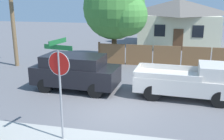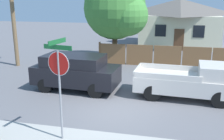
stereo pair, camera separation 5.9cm
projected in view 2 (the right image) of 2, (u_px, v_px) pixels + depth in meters
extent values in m
plane|color=slate|center=(113.00, 110.00, 11.45)|extent=(80.00, 80.00, 0.00)
cube|color=brown|center=(113.00, 54.00, 19.28)|extent=(1.90, 0.06, 1.50)
cube|color=brown|center=(139.00, 55.00, 18.87)|extent=(1.90, 0.06, 1.50)
cube|color=brown|center=(167.00, 56.00, 18.45)|extent=(1.90, 0.06, 1.50)
cube|color=brown|center=(196.00, 58.00, 18.04)|extent=(1.90, 0.06, 1.50)
cube|color=brown|center=(100.00, 53.00, 19.48)|extent=(0.12, 0.12, 1.60)
cube|color=beige|center=(178.00, 30.00, 27.12)|extent=(7.57, 6.54, 3.13)
pyramid|color=#5B5651|center=(180.00, 7.00, 26.50)|extent=(8.17, 7.06, 1.55)
cube|color=black|center=(160.00, 31.00, 24.31)|extent=(1.00, 0.04, 1.10)
cube|color=black|center=(199.00, 32.00, 23.60)|extent=(1.00, 0.04, 1.10)
cube|color=brown|center=(179.00, 40.00, 24.17)|extent=(0.90, 0.04, 2.00)
cylinder|color=brown|center=(115.00, 46.00, 20.34)|extent=(0.40, 0.40, 2.23)
sphere|color=#428438|center=(115.00, 8.00, 19.58)|extent=(4.66, 4.66, 4.66)
sphere|color=#478F3C|center=(127.00, 15.00, 18.93)|extent=(3.03, 3.03, 3.03)
cylinder|color=brown|center=(14.00, 25.00, 18.20)|extent=(0.28, 0.28, 5.87)
cube|color=black|center=(76.00, 74.00, 13.81)|extent=(4.55, 2.27, 0.94)
cube|color=black|center=(74.00, 60.00, 13.64)|extent=(3.21, 2.03, 0.57)
cube|color=black|center=(101.00, 62.00, 13.24)|extent=(0.17, 1.76, 0.48)
cylinder|color=black|center=(106.00, 80.00, 14.39)|extent=(0.74, 0.22, 0.74)
cylinder|color=black|center=(95.00, 91.00, 12.73)|extent=(0.74, 0.22, 0.74)
cylinder|color=black|center=(61.00, 76.00, 15.12)|extent=(0.74, 0.22, 0.74)
cylinder|color=black|center=(45.00, 86.00, 13.47)|extent=(0.74, 0.22, 0.74)
cube|color=silver|center=(186.00, 83.00, 12.66)|extent=(4.95, 2.24, 0.75)
cube|color=silver|center=(216.00, 72.00, 12.12)|extent=(1.65, 1.88, 0.63)
cube|color=silver|center=(170.00, 67.00, 13.60)|extent=(3.03, 0.26, 0.26)
cube|color=silver|center=(167.00, 77.00, 11.89)|extent=(3.03, 0.26, 0.26)
cube|color=silver|center=(137.00, 70.00, 13.16)|extent=(0.19, 1.85, 0.26)
cylinder|color=black|center=(216.00, 87.00, 13.15)|extent=(0.77, 0.22, 0.77)
cylinder|color=black|center=(220.00, 100.00, 11.55)|extent=(0.77, 0.22, 0.77)
cylinder|color=black|center=(156.00, 82.00, 13.95)|extent=(0.77, 0.22, 0.77)
cylinder|color=black|center=(152.00, 93.00, 12.35)|extent=(0.77, 0.22, 0.77)
cylinder|color=gray|center=(60.00, 96.00, 8.69)|extent=(0.07, 0.07, 3.11)
cylinder|color=red|center=(58.00, 64.00, 8.39)|extent=(0.74, 0.16, 0.75)
cylinder|color=white|center=(58.00, 64.00, 8.39)|extent=(0.79, 0.16, 0.80)
cube|color=#19602D|center=(58.00, 47.00, 8.25)|extent=(1.03, 0.21, 0.15)
cube|color=#19602D|center=(57.00, 42.00, 8.21)|extent=(0.20, 0.93, 0.15)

